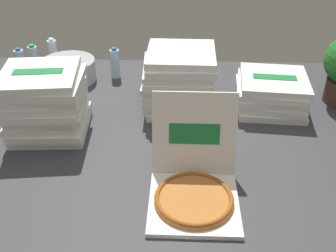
{
  "coord_description": "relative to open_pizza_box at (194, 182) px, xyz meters",
  "views": [
    {
      "loc": [
        0.11,
        -1.51,
        1.18
      ],
      "look_at": [
        0.05,
        0.1,
        0.14
      ],
      "focal_mm": 42.69,
      "sensor_mm": 36.0,
      "label": 1
    }
  ],
  "objects": [
    {
      "name": "pizza_stack_left_mid",
      "position": [
        -0.08,
        0.76,
        0.1
      ],
      "size": [
        0.4,
        0.4,
        0.34
      ],
      "color": "white",
      "rests_on": "ground_plane"
    },
    {
      "name": "water_bottle_3",
      "position": [
        -0.97,
        0.81,
        0.03
      ],
      "size": [
        0.06,
        0.06,
        0.21
      ],
      "color": "silver",
      "rests_on": "ground_plane"
    },
    {
      "name": "pizza_stack_left_far",
      "position": [
        0.46,
        0.77,
        0.03
      ],
      "size": [
        0.43,
        0.42,
        0.19
      ],
      "color": "white",
      "rests_on": "ground_plane"
    },
    {
      "name": "water_bottle_0",
      "position": [
        -1.12,
        1.11,
        0.03
      ],
      "size": [
        0.06,
        0.06,
        0.21
      ],
      "color": "silver",
      "rests_on": "ground_plane"
    },
    {
      "name": "water_bottle_5",
      "position": [
        -1.06,
        1.17,
        0.03
      ],
      "size": [
        0.06,
        0.06,
        0.21
      ],
      "color": "silver",
      "rests_on": "ground_plane"
    },
    {
      "name": "water_bottle_4",
      "position": [
        -0.96,
        1.29,
        0.03
      ],
      "size": [
        0.06,
        0.06,
        0.21
      ],
      "color": "white",
      "rests_on": "ground_plane"
    },
    {
      "name": "pizza_stack_center_near",
      "position": [
        -0.75,
        0.48,
        0.1
      ],
      "size": [
        0.43,
        0.43,
        0.35
      ],
      "color": "white",
      "rests_on": "ground_plane"
    },
    {
      "name": "water_bottle_2",
      "position": [
        -0.5,
        1.14,
        0.03
      ],
      "size": [
        0.06,
        0.06,
        0.21
      ],
      "color": "silver",
      "rests_on": "ground_plane"
    },
    {
      "name": "ground_plane",
      "position": [
        -0.17,
        0.22,
        -0.08
      ],
      "size": [
        3.2,
        2.4,
        0.02
      ],
      "primitive_type": "cube",
      "color": "#38383D"
    },
    {
      "name": "open_pizza_box",
      "position": [
        0.0,
        0.0,
        0.0
      ],
      "size": [
        0.37,
        0.49,
        0.38
      ],
      "color": "white",
      "rests_on": "ground_plane"
    },
    {
      "name": "water_bottle_1",
      "position": [
        -0.79,
        0.8,
        0.03
      ],
      "size": [
        0.06,
        0.06,
        0.21
      ],
      "color": "white",
      "rests_on": "ground_plane"
    },
    {
      "name": "ice_bucket",
      "position": [
        -0.8,
        1.08,
        -0.0
      ],
      "size": [
        0.35,
        0.35,
        0.14
      ],
      "primitive_type": "cylinder",
      "color": "#B7BABF",
      "rests_on": "ground_plane"
    }
  ]
}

